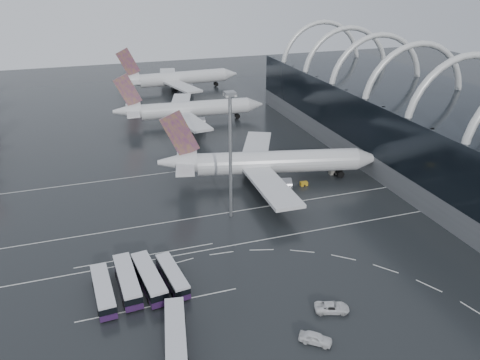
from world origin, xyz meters
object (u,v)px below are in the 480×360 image
object	(u,v)px
bus_row_near_b	(127,281)
bus_row_near_c	(149,278)
airliner_main	(267,163)
bus_row_near_d	(172,276)
gse_cart_belly_d	(333,172)
van_curve_a	(332,307)
airliner_gate_b	(188,110)
van_curve_b	(316,338)
floodlight_mast	(230,141)
gse_cart_belly_b	(299,164)
bus_row_near_a	(103,291)
gse_cart_belly_a	(304,184)
bus_row_far_b	(176,334)
airliner_gate_c	(177,79)

from	to	relation	value
bus_row_near_b	bus_row_near_c	world-z (taller)	bus_row_near_c
airliner_main	bus_row_near_d	bearing A→B (deg)	-118.86
gse_cart_belly_d	van_curve_a	bearing A→B (deg)	-118.93
airliner_gate_b	bus_row_near_b	distance (m)	99.33
airliner_main	van_curve_b	distance (m)	61.03
floodlight_mast	gse_cart_belly_b	distance (m)	39.95
gse_cart_belly_b	bus_row_near_c	bearing A→B (deg)	-139.28
airliner_main	bus_row_near_a	world-z (taller)	airliner_main
airliner_main	van_curve_a	world-z (taller)	airliner_main
bus_row_near_c	gse_cart_belly_a	distance (m)	54.73
van_curve_b	gse_cart_belly_b	xyz separation A→B (m)	(27.45, 65.12, -0.34)
bus_row_near_a	bus_row_far_b	size ratio (longest dim) A/B	0.93
gse_cart_belly_b	bus_row_far_b	bearing A→B (deg)	-129.41
airliner_gate_c	van_curve_b	size ratio (longest dim) A/B	11.25
bus_row_near_c	van_curve_a	world-z (taller)	bus_row_near_c
airliner_main	airliner_gate_c	world-z (taller)	airliner_gate_c
van_curve_b	bus_row_near_d	bearing A→B (deg)	77.38
airliner_gate_b	bus_row_near_b	size ratio (longest dim) A/B	4.02
airliner_main	gse_cart_belly_b	bearing A→B (deg)	38.72
bus_row_far_b	gse_cart_belly_b	xyz separation A→B (m)	(48.08, 58.51, -1.33)
bus_row_far_b	gse_cart_belly_d	distance (m)	74.39
bus_row_near_a	floodlight_mast	world-z (taller)	floodlight_mast
airliner_gate_b	bus_row_near_b	xyz separation A→B (m)	(-32.31, -93.88, -3.00)
airliner_gate_c	van_curve_a	size ratio (longest dim) A/B	9.90
airliner_main	airliner_gate_b	size ratio (longest dim) A/B	1.07
bus_row_near_c	airliner_gate_b	bearing A→B (deg)	-24.13
airliner_main	gse_cart_belly_d	size ratio (longest dim) A/B	26.05
van_curve_b	gse_cart_belly_d	bearing A→B (deg)	6.51
bus_row_near_a	floodlight_mast	distance (m)	40.75
van_curve_b	gse_cart_belly_d	distance (m)	66.35
bus_row_near_b	floodlight_mast	bearing A→B (deg)	-55.49
van_curve_a	van_curve_b	distance (m)	8.23
bus_row_near_a	floodlight_mast	xyz separation A→B (m)	(30.21, 21.55, 16.86)
gse_cart_belly_a	van_curve_b	bearing A→B (deg)	-113.72
van_curve_b	gse_cart_belly_d	world-z (taller)	van_curve_b
van_curve_a	gse_cart_belly_a	size ratio (longest dim) A/B	2.98
airliner_gate_b	gse_cart_belly_d	bearing A→B (deg)	-60.84
bus_row_near_b	gse_cart_belly_d	xyz separation A→B (m)	(60.47, 34.12, -1.23)
airliner_gate_b	bus_row_near_d	bearing A→B (deg)	-100.45
bus_row_near_b	bus_row_far_b	xyz separation A→B (m)	(5.60, -16.09, 0.01)
bus_row_near_b	bus_row_near_c	bearing A→B (deg)	-100.74
airliner_gate_c	van_curve_b	bearing A→B (deg)	-96.81
van_curve_b	gse_cart_belly_d	xyz separation A→B (m)	(34.24, 56.83, -0.25)
airliner_main	gse_cart_belly_d	xyz separation A→B (m)	(19.34, -2.21, -4.49)
airliner_gate_b	bus_row_near_a	size ratio (longest dim) A/B	4.24
bus_row_near_d	gse_cart_belly_a	bearing A→B (deg)	-60.91
bus_row_far_b	floodlight_mast	distance (m)	44.77
bus_row_near_b	van_curve_b	world-z (taller)	bus_row_near_b
bus_row_near_d	bus_row_near_c	bearing A→B (deg)	77.52
bus_row_near_a	gse_cart_belly_b	bearing A→B (deg)	-56.56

